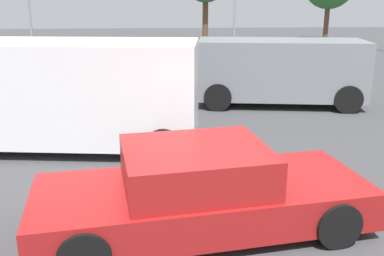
% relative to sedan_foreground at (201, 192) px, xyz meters
% --- Properties ---
extents(ground_plane, '(80.00, 80.00, 0.00)m').
position_rel_sedan_foreground_xyz_m(ground_plane, '(0.04, 0.08, -0.57)').
color(ground_plane, '#424244').
extents(sedan_foreground, '(4.87, 2.45, 1.25)m').
position_rel_sedan_foreground_xyz_m(sedan_foreground, '(0.00, 0.00, 0.00)').
color(sedan_foreground, maroon).
rests_on(sedan_foreground, ground_plane).
extents(van_white, '(5.38, 2.74, 2.31)m').
position_rel_sedan_foreground_xyz_m(van_white, '(-2.34, 3.70, 0.67)').
color(van_white, white).
rests_on(van_white, ground_plane).
extents(suv_dark, '(5.11, 2.63, 1.96)m').
position_rel_sedan_foreground_xyz_m(suv_dark, '(3.06, 7.21, 0.50)').
color(suv_dark, gray).
rests_on(suv_dark, ground_plane).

